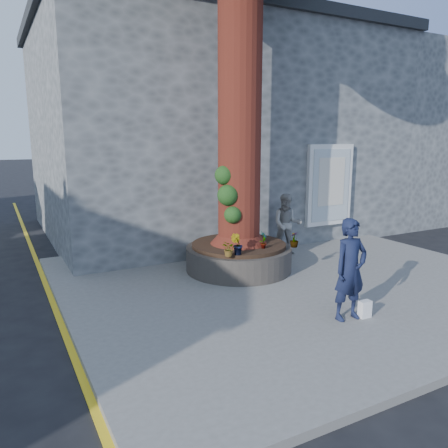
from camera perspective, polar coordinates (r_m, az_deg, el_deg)
name	(u,v)px	position (r m, az deg, el deg)	size (l,w,h in m)	color
ground	(256,313)	(7.72, 4.20, -11.52)	(120.00, 120.00, 0.00)	black
pavement	(292,280)	(9.27, 8.81, -7.27)	(9.00, 8.00, 0.12)	slate
yellow_line	(62,326)	(7.66, -20.42, -12.42)	(0.10, 30.00, 0.01)	yellow
stone_shop	(205,132)	(14.64, -2.45, 11.94)	(10.30, 8.30, 6.30)	#525557
neighbour_shop	(380,137)	(19.48, 19.70, 10.68)	(6.00, 8.00, 6.00)	#525557
planter	(239,257)	(9.60, 1.93, -4.29)	(2.30, 2.30, 0.60)	black
man	(350,270)	(7.19, 16.17, -5.74)	(0.60, 0.39, 1.64)	#141A37
woman	(287,224)	(10.89, 8.21, -0.02)	(0.73, 0.57, 1.51)	#989691
shopping_bag	(365,309)	(7.53, 17.91, -10.53)	(0.20, 0.12, 0.28)	white
plant_a	(263,240)	(9.05, 5.18, -2.06)	(0.20, 0.13, 0.37)	gray
plant_b	(237,244)	(8.55, 1.67, -2.67)	(0.23, 0.22, 0.41)	gray
plant_c	(294,240)	(9.25, 9.16, -2.02)	(0.18, 0.18, 0.32)	gray
plant_d	(229,249)	(8.43, 0.68, -3.27)	(0.27, 0.24, 0.30)	gray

